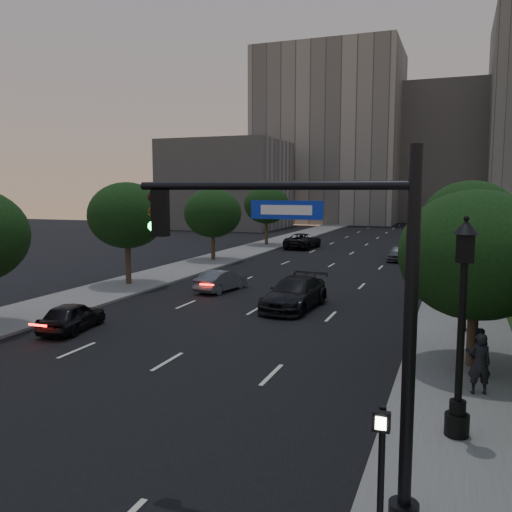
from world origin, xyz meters
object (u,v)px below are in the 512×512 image
at_px(pedestrian_a, 479,364).
at_px(sedan_near_left, 72,316).
at_px(pedestrian_c, 463,313).
at_px(sedan_mid_left, 222,280).
at_px(sedan_far_right, 399,253).
at_px(traffic_signal_mast, 348,329).
at_px(sedan_far_left, 303,241).
at_px(street_lamp, 461,338).
at_px(sedan_near_right, 295,293).
at_px(pedestrian_b, 478,353).

bearing_deg(pedestrian_a, sedan_near_left, -22.90).
bearing_deg(pedestrian_c, sedan_mid_left, -15.43).
bearing_deg(sedan_far_right, traffic_signal_mast, -82.81).
relative_size(traffic_signal_mast, sedan_far_left, 1.20).
xyz_separation_m(street_lamp, sedan_mid_left, (-13.71, 16.32, -1.97)).
bearing_deg(sedan_mid_left, street_lamp, 140.13).
bearing_deg(sedan_near_right, pedestrian_b, -40.26).
height_order(sedan_mid_left, sedan_far_right, sedan_far_right).
distance_m(sedan_near_left, sedan_mid_left, 11.22).
bearing_deg(sedan_near_left, sedan_mid_left, -110.29).
height_order(street_lamp, sedan_near_right, street_lamp).
relative_size(sedan_far_left, pedestrian_a, 3.13).
bearing_deg(sedan_near_left, pedestrian_a, 164.24).
xyz_separation_m(traffic_signal_mast, sedan_far_right, (-2.94, 38.75, -2.96)).
height_order(pedestrian_b, pedestrian_c, pedestrian_b).
bearing_deg(traffic_signal_mast, sedan_far_left, 106.58).
xyz_separation_m(traffic_signal_mast, pedestrian_b, (2.58, 8.82, -2.70)).
bearing_deg(traffic_signal_mast, pedestrian_a, 70.47).
distance_m(sedan_mid_left, sedan_far_left, 25.37).
xyz_separation_m(sedan_near_left, pedestrian_c, (16.22, 5.50, 0.29)).
distance_m(sedan_far_left, pedestrian_c, 34.58).
height_order(sedan_far_right, pedestrian_c, pedestrian_c).
bearing_deg(pedestrian_c, sedan_near_right, -9.24).
bearing_deg(pedestrian_a, sedan_far_right, -95.56).
height_order(street_lamp, sedan_far_right, street_lamp).
distance_m(sedan_near_right, pedestrian_a, 13.18).
bearing_deg(sedan_far_left, sedan_near_left, 92.60).
bearing_deg(sedan_far_right, street_lamp, -79.06).
relative_size(traffic_signal_mast, pedestrian_a, 3.76).
relative_size(traffic_signal_mast, pedestrian_b, 4.28).
bearing_deg(pedestrian_a, pedestrian_b, -105.72).
bearing_deg(sedan_far_right, pedestrian_c, -75.03).
bearing_deg(sedan_far_right, sedan_near_right, -95.44).
relative_size(traffic_signal_mast, sedan_near_right, 1.24).
distance_m(pedestrian_b, pedestrian_c, 6.12).
bearing_deg(traffic_signal_mast, sedan_near_left, 146.16).
bearing_deg(traffic_signal_mast, sedan_far_right, 94.34).
distance_m(sedan_mid_left, pedestrian_c, 14.94).
relative_size(traffic_signal_mast, pedestrian_c, 4.44).
xyz_separation_m(sedan_near_left, sedan_far_right, (11.10, 29.34, 0.06)).
bearing_deg(sedan_near_right, street_lamp, -54.63).
bearing_deg(pedestrian_c, sedan_near_left, 24.80).
relative_size(sedan_near_left, pedestrian_a, 2.06).
relative_size(sedan_mid_left, pedestrian_a, 2.17).
height_order(traffic_signal_mast, street_lamp, traffic_signal_mast).
relative_size(sedan_mid_left, sedan_far_right, 0.97).
relative_size(traffic_signal_mast, sedan_mid_left, 1.73).
distance_m(sedan_mid_left, sedan_near_right, 6.49).
bearing_deg(sedan_far_right, sedan_near_left, -107.88).
distance_m(sedan_far_right, pedestrian_c, 24.38).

